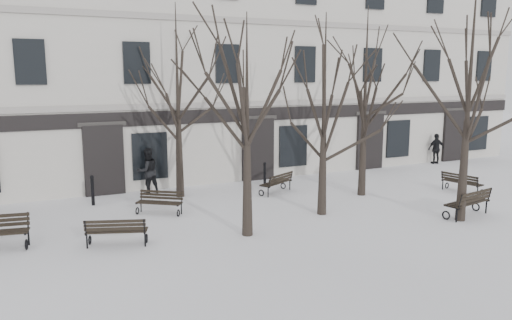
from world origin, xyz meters
TOP-DOWN VIEW (x-y plane):
  - ground at (0.00, 0.00)m, footprint 100.00×100.00m
  - building at (0.00, 12.96)m, footprint 40.40×10.20m
  - tree_1 at (-0.33, 0.64)m, footprint 4.71×4.71m
  - tree_2 at (3.06, 1.67)m, footprint 4.90×4.90m
  - tree_3 at (6.93, -1.02)m, footprint 5.73×5.73m
  - tree_5 at (-0.78, 6.33)m, footprint 5.37×5.37m
  - tree_6 at (6.11, 3.40)m, footprint 5.31×5.31m
  - bench_1 at (-4.19, 1.32)m, footprint 1.82×1.16m
  - bench_2 at (7.52, -0.84)m, footprint 2.04×1.06m
  - bench_3 at (-2.18, 4.17)m, footprint 1.63×1.42m
  - bench_4 at (3.08, 5.15)m, footprint 1.78×1.34m
  - bench_5 at (10.16, 1.93)m, footprint 0.94×1.75m
  - bollard_a at (-4.20, 6.41)m, footprint 0.15×0.15m
  - bollard_b at (3.17, 6.52)m, footprint 0.14×0.14m
  - pedestrian_b at (-1.84, 7.40)m, footprint 1.09×0.93m
  - pedestrian_c at (14.33, 7.57)m, footprint 1.05×0.57m

SIDE VIEW (x-z plane):
  - ground at x=0.00m, z-range 0.00..0.00m
  - pedestrian_b at x=-1.84m, z-range -0.97..0.97m
  - pedestrian_c at x=14.33m, z-range -0.85..0.85m
  - bench_3 at x=-2.18m, z-range 0.04..0.86m
  - bench_5 at x=10.16m, z-range 0.04..0.88m
  - bench_4 at x=3.08m, z-range 0.04..0.90m
  - bench_1 at x=-4.19m, z-range 0.04..0.91m
  - bench_2 at x=7.52m, z-range 0.04..1.03m
  - bollard_b at x=3.17m, z-range 0.04..1.13m
  - bollard_a at x=-4.20m, z-range 0.04..1.21m
  - tree_1 at x=-0.33m, z-range 0.84..7.57m
  - tree_2 at x=3.06m, z-range 0.87..7.87m
  - tree_6 at x=6.11m, z-range 0.95..8.53m
  - tree_5 at x=-0.78m, z-range 0.96..8.64m
  - tree_3 at x=6.93m, z-range 1.02..9.21m
  - building at x=0.00m, z-range -0.18..11.22m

